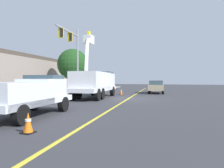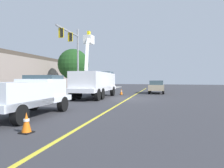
{
  "view_description": "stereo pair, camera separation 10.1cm",
  "coord_description": "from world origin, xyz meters",
  "px_view_note": "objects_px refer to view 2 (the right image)",
  "views": [
    {
      "loc": [
        -18.67,
        -5.21,
        1.82
      ],
      "look_at": [
        -0.54,
        1.4,
        1.4
      ],
      "focal_mm": 33.18,
      "sensor_mm": 36.0,
      "label": 1
    },
    {
      "loc": [
        -18.63,
        -5.3,
        1.82
      ],
      "look_at": [
        -0.54,
        1.4,
        1.4
      ],
      "focal_mm": 33.18,
      "sensor_mm": 36.0,
      "label": 2
    }
  ],
  "objects_px": {
    "service_pickup_truck": "(27,94)",
    "traffic_cone_leading": "(26,123)",
    "utility_bucket_truck": "(95,82)",
    "traffic_signal_mast": "(73,49)",
    "traffic_cone_mid_front": "(121,92)",
    "passing_minivan": "(156,86)"
  },
  "relations": [
    {
      "from": "passing_minivan",
      "to": "traffic_signal_mast",
      "type": "bearing_deg",
      "value": 126.44
    },
    {
      "from": "traffic_cone_mid_front",
      "to": "service_pickup_truck",
      "type": "bearing_deg",
      "value": -179.92
    },
    {
      "from": "service_pickup_truck",
      "to": "traffic_cone_mid_front",
      "type": "xyz_separation_m",
      "value": [
        15.23,
        0.02,
        -0.77
      ]
    },
    {
      "from": "traffic_cone_leading",
      "to": "traffic_cone_mid_front",
      "type": "distance_m",
      "value": 17.89
    },
    {
      "from": "utility_bucket_truck",
      "to": "traffic_cone_mid_front",
      "type": "relative_size",
      "value": 11.79
    },
    {
      "from": "utility_bucket_truck",
      "to": "service_pickup_truck",
      "type": "height_order",
      "value": "utility_bucket_truck"
    },
    {
      "from": "service_pickup_truck",
      "to": "traffic_signal_mast",
      "type": "distance_m",
      "value": 14.72
    },
    {
      "from": "service_pickup_truck",
      "to": "passing_minivan",
      "type": "distance_m",
      "value": 19.81
    },
    {
      "from": "passing_minivan",
      "to": "traffic_cone_mid_front",
      "type": "relative_size",
      "value": 6.98
    },
    {
      "from": "utility_bucket_truck",
      "to": "traffic_signal_mast",
      "type": "bearing_deg",
      "value": 60.09
    },
    {
      "from": "passing_minivan",
      "to": "traffic_signal_mast",
      "type": "xyz_separation_m",
      "value": [
        -6.45,
        8.74,
        4.45
      ]
    },
    {
      "from": "traffic_cone_leading",
      "to": "traffic_cone_mid_front",
      "type": "height_order",
      "value": "traffic_cone_mid_front"
    },
    {
      "from": "traffic_cone_leading",
      "to": "utility_bucket_truck",
      "type": "bearing_deg",
      "value": 15.19
    },
    {
      "from": "traffic_cone_leading",
      "to": "traffic_signal_mast",
      "type": "xyz_separation_m",
      "value": [
        15.56,
        7.53,
        5.08
      ]
    },
    {
      "from": "passing_minivan",
      "to": "traffic_cone_mid_front",
      "type": "height_order",
      "value": "passing_minivan"
    },
    {
      "from": "service_pickup_truck",
      "to": "traffic_signal_mast",
      "type": "bearing_deg",
      "value": 21.98
    },
    {
      "from": "utility_bucket_truck",
      "to": "traffic_signal_mast",
      "type": "distance_m",
      "value": 5.92
    },
    {
      "from": "service_pickup_truck",
      "to": "passing_minivan",
      "type": "relative_size",
      "value": 1.16
    },
    {
      "from": "passing_minivan",
      "to": "traffic_cone_leading",
      "type": "relative_size",
      "value": 7.02
    },
    {
      "from": "traffic_cone_leading",
      "to": "traffic_signal_mast",
      "type": "distance_m",
      "value": 18.02
    },
    {
      "from": "utility_bucket_truck",
      "to": "traffic_cone_leading",
      "type": "distance_m",
      "value": 13.85
    },
    {
      "from": "service_pickup_truck",
      "to": "traffic_cone_leading",
      "type": "distance_m",
      "value": 3.47
    }
  ]
}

